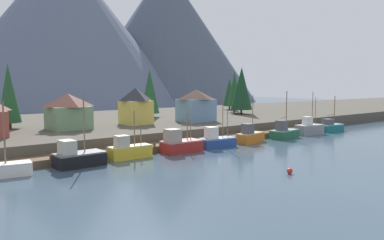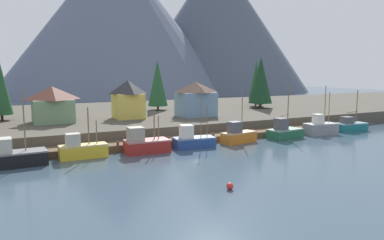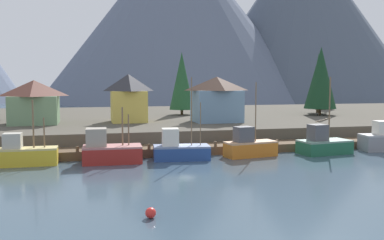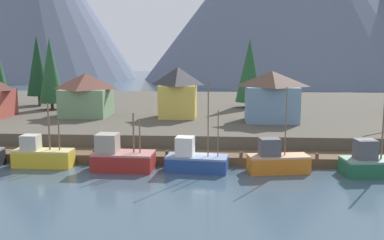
% 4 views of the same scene
% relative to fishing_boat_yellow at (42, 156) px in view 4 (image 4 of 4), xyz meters
% --- Properties ---
extents(ground_plane, '(400.00, 400.00, 1.00)m').
position_rel_fishing_boat_yellow_xyz_m(ground_plane, '(17.33, 21.25, -1.70)').
color(ground_plane, '#384C5B').
extents(dock, '(80.00, 4.00, 1.60)m').
position_rel_fishing_boat_yellow_xyz_m(dock, '(17.33, 3.24, -0.70)').
color(dock, brown).
rests_on(dock, ground_plane).
extents(shoreline_bank, '(400.00, 56.00, 2.50)m').
position_rel_fishing_boat_yellow_xyz_m(shoreline_bank, '(17.33, 33.25, 0.05)').
color(shoreline_bank, '#4C473D').
rests_on(shoreline_bank, ground_plane).
extents(fishing_boat_yellow, '(6.27, 2.28, 6.85)m').
position_rel_fishing_boat_yellow_xyz_m(fishing_boat_yellow, '(0.00, 0.00, 0.00)').
color(fishing_boat_yellow, gold).
rests_on(fishing_boat_yellow, ground_plane).
extents(fishing_boat_red, '(6.38, 3.45, 6.02)m').
position_rel_fishing_boat_yellow_xyz_m(fishing_boat_red, '(8.73, -0.62, 0.09)').
color(fishing_boat_red, maroon).
rests_on(fishing_boat_red, ground_plane).
extents(fishing_boat_blue, '(6.51, 3.40, 9.26)m').
position_rel_fishing_boat_yellow_xyz_m(fishing_boat_blue, '(16.50, -0.57, -0.06)').
color(fishing_boat_blue, navy).
rests_on(fishing_boat_blue, ground_plane).
extents(fishing_boat_orange, '(6.43, 3.32, 8.72)m').
position_rel_fishing_boat_yellow_xyz_m(fishing_boat_orange, '(24.86, -0.58, 0.03)').
color(fishing_boat_orange, '#CC6B1E').
rests_on(fishing_boat_orange, ground_plane).
extents(fishing_boat_green, '(6.60, 3.90, 9.35)m').
position_rel_fishing_boat_yellow_xyz_m(fishing_boat_green, '(34.34, -0.89, -0.03)').
color(fishing_boat_green, '#1E5B3D').
rests_on(fishing_boat_green, ground_plane).
extents(house_yellow, '(5.59, 5.65, 7.46)m').
position_rel_fishing_boat_yellow_xyz_m(house_yellow, '(12.72, 19.72, 5.11)').
color(house_yellow, gold).
rests_on(house_yellow, shoreline_bank).
extents(house_blue, '(7.47, 6.11, 7.05)m').
position_rel_fishing_boat_yellow_xyz_m(house_blue, '(26.12, 16.68, 4.89)').
color(house_blue, '#6689A8').
rests_on(house_blue, shoreline_bank).
extents(house_green, '(7.14, 6.88, 6.51)m').
position_rel_fishing_boat_yellow_xyz_m(house_green, '(-1.21, 19.99, 4.62)').
color(house_green, '#6B8E66').
rests_on(house_green, shoreline_bank).
extents(conifer_near_right, '(4.08, 4.08, 11.96)m').
position_rel_fishing_boat_yellow_xyz_m(conifer_near_right, '(-9.45, 27.25, 7.85)').
color(conifer_near_right, '#4C3823').
rests_on(conifer_near_right, shoreline_bank).
extents(conifer_mid_right, '(4.73, 4.73, 11.89)m').
position_rel_fishing_boat_yellow_xyz_m(conifer_mid_right, '(23.91, 32.06, 7.75)').
color(conifer_mid_right, '#4C3823').
rests_on(conifer_mid_right, shoreline_bank).
extents(conifer_back_left, '(4.16, 4.16, 12.52)m').
position_rel_fishing_boat_yellow_xyz_m(conifer_back_left, '(-13.89, 32.55, 8.45)').
color(conifer_back_left, '#4C3823').
rests_on(conifer_back_left, shoreline_bank).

